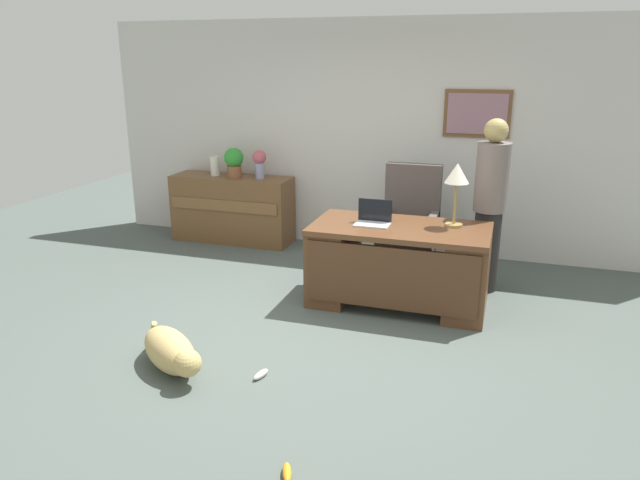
% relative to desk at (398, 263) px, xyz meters
% --- Properties ---
extents(ground_plane, '(12.00, 12.00, 0.00)m').
position_rel_desk_xyz_m(ground_plane, '(-0.57, -0.86, -0.41)').
color(ground_plane, '#4C5651').
extents(back_wall, '(7.00, 0.16, 2.70)m').
position_rel_desk_xyz_m(back_wall, '(-0.56, 1.74, 0.94)').
color(back_wall, silver).
rests_on(back_wall, ground_plane).
extents(desk, '(1.63, 0.85, 0.77)m').
position_rel_desk_xyz_m(desk, '(0.00, 0.00, 0.00)').
color(desk, brown).
rests_on(desk, ground_plane).
extents(credenza, '(1.52, 0.50, 0.84)m').
position_rel_desk_xyz_m(credenza, '(-2.40, 1.39, 0.00)').
color(credenza, brown).
rests_on(credenza, ground_plane).
extents(armchair, '(0.60, 0.59, 1.17)m').
position_rel_desk_xyz_m(armchair, '(-0.07, 0.94, 0.10)').
color(armchair, '#564C47').
rests_on(armchair, ground_plane).
extents(person_standing, '(0.32, 0.32, 1.72)m').
position_rel_desk_xyz_m(person_standing, '(0.76, 0.65, 0.48)').
color(person_standing, '#262323').
rests_on(person_standing, ground_plane).
extents(dog_lying, '(0.73, 0.64, 0.30)m').
position_rel_desk_xyz_m(dog_lying, '(-1.37, -1.76, -0.26)').
color(dog_lying, tan).
rests_on(dog_lying, ground_plane).
extents(laptop, '(0.32, 0.22, 0.22)m').
position_rel_desk_xyz_m(laptop, '(-0.25, 0.02, 0.41)').
color(laptop, '#B2B5BA').
rests_on(laptop, desk).
extents(desk_lamp, '(0.22, 0.22, 0.59)m').
position_rel_desk_xyz_m(desk_lamp, '(0.47, 0.18, 0.81)').
color(desk_lamp, '#9E8447').
rests_on(desk_lamp, desk).
extents(vase_with_flowers, '(0.17, 0.17, 0.35)m').
position_rel_desk_xyz_m(vase_with_flowers, '(-2.00, 1.39, 0.63)').
color(vase_with_flowers, '#9193BD').
rests_on(vase_with_flowers, credenza).
extents(vase_empty, '(0.11, 0.11, 0.24)m').
position_rel_desk_xyz_m(vase_empty, '(-2.62, 1.39, 0.54)').
color(vase_empty, silver).
rests_on(vase_empty, credenza).
extents(potted_plant, '(0.24, 0.24, 0.36)m').
position_rel_desk_xyz_m(potted_plant, '(-2.35, 1.39, 0.62)').
color(potted_plant, brown).
rests_on(potted_plant, credenza).
extents(dog_toy_ball, '(0.11, 0.11, 0.11)m').
position_rel_desk_xyz_m(dog_toy_ball, '(-1.66, -1.40, -0.36)').
color(dog_toy_ball, beige).
rests_on(dog_toy_ball, ground_plane).
extents(dog_toy_bone, '(0.09, 0.17, 0.05)m').
position_rel_desk_xyz_m(dog_toy_bone, '(-0.69, -1.66, -0.39)').
color(dog_toy_bone, beige).
rests_on(dog_toy_bone, ground_plane).
extents(dog_toy_plush, '(0.11, 0.18, 0.05)m').
position_rel_desk_xyz_m(dog_toy_plush, '(-0.12, -2.61, -0.39)').
color(dog_toy_plush, orange).
rests_on(dog_toy_plush, ground_plane).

